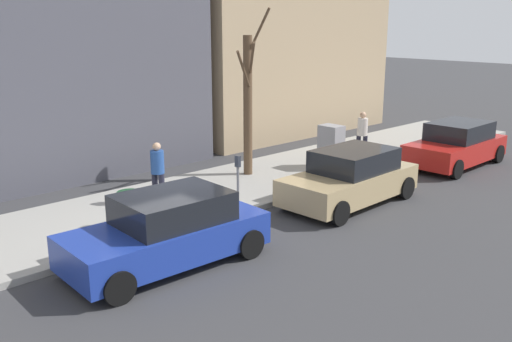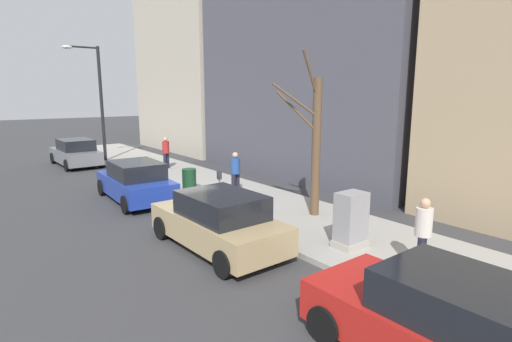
# 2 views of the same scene
# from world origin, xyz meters

# --- Properties ---
(ground_plane) EXTENTS (120.00, 120.00, 0.00)m
(ground_plane) POSITION_xyz_m (0.00, 0.00, 0.00)
(ground_plane) COLOR #38383A
(sidewalk) EXTENTS (4.00, 36.00, 0.15)m
(sidewalk) POSITION_xyz_m (2.00, 0.00, 0.07)
(sidewalk) COLOR #9E9B93
(sidewalk) RESTS_ON ground
(parked_car_red) EXTENTS (1.97, 4.22, 1.52)m
(parked_car_red) POSITION_xyz_m (-1.14, -11.29, 0.74)
(parked_car_red) COLOR red
(parked_car_red) RESTS_ON ground
(parked_car_tan) EXTENTS (2.01, 4.24, 1.52)m
(parked_car_tan) POSITION_xyz_m (-1.24, -5.19, 0.74)
(parked_car_tan) COLOR tan
(parked_car_tan) RESTS_ON ground
(parked_car_blue) EXTENTS (2.06, 4.27, 1.52)m
(parked_car_blue) POSITION_xyz_m (-1.17, 0.82, 0.74)
(parked_car_blue) COLOR #1E389E
(parked_car_blue) RESTS_ON ground
(parking_meter) EXTENTS (0.14, 0.10, 1.35)m
(parking_meter) POSITION_xyz_m (0.45, -2.56, 0.98)
(parking_meter) COLOR slate
(parking_meter) RESTS_ON sidewalk
(utility_box) EXTENTS (0.83, 0.61, 1.43)m
(utility_box) POSITION_xyz_m (1.30, -7.44, 0.85)
(utility_box) COLOR #A8A399
(utility_box) RESTS_ON sidewalk
(bare_tree) EXTENTS (1.32, 1.28, 5.15)m
(bare_tree) POSITION_xyz_m (2.56, -4.87, 2.46)
(bare_tree) COLOR brown
(bare_tree) RESTS_ON sidewalk
(trash_bin) EXTENTS (0.56, 0.56, 0.90)m
(trash_bin) POSITION_xyz_m (0.90, 0.46, 0.60)
(trash_bin) COLOR #14381E
(trash_bin) RESTS_ON sidewalk
(pedestrian_near_meter) EXTENTS (0.38, 0.36, 1.66)m
(pedestrian_near_meter) POSITION_xyz_m (1.42, -9.32, 1.09)
(pedestrian_near_meter) COLOR #1E1E2D
(pedestrian_near_meter) RESTS_ON sidewalk
(pedestrian_midblock) EXTENTS (0.39, 0.36, 1.66)m
(pedestrian_midblock) POSITION_xyz_m (2.07, -1.13, 1.09)
(pedestrian_midblock) COLOR #1E1E2D
(pedestrian_midblock) RESTS_ON sidewalk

